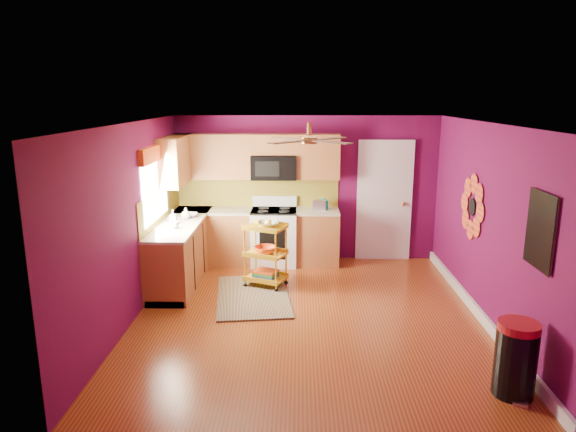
{
  "coord_description": "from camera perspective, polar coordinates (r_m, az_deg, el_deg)",
  "views": [
    {
      "loc": [
        -0.12,
        -6.26,
        2.83
      ],
      "look_at": [
        -0.27,
        0.4,
        1.26
      ],
      "focal_mm": 32.0,
      "sensor_mm": 36.0,
      "label": 1
    }
  ],
  "objects": [
    {
      "name": "counter_dish",
      "position": [
        8.31,
        -10.84,
        0.1
      ],
      "size": [
        0.24,
        0.24,
        0.06
      ],
      "primitive_type": "imported",
      "color": "white",
      "rests_on": "lower_cabinets"
    },
    {
      "name": "shag_rug",
      "position": [
        7.49,
        -3.91,
        -8.84
      ],
      "size": [
        1.22,
        1.77,
        0.02
      ],
      "primitive_type": "cube",
      "rotation": [
        0.0,
        0.0,
        0.13
      ],
      "color": "black",
      "rests_on": "ground"
    },
    {
      "name": "right_wall_art",
      "position": [
        6.52,
        22.37,
        0.0
      ],
      "size": [
        0.04,
        2.74,
        1.04
      ],
      "color": "black",
      "rests_on": "ground"
    },
    {
      "name": "left_window",
      "position": [
        7.69,
        -14.61,
        4.67
      ],
      "size": [
        0.08,
        1.35,
        1.08
      ],
      "color": "white",
      "rests_on": "ground"
    },
    {
      "name": "panel_door",
      "position": [
        9.04,
        10.64,
        1.52
      ],
      "size": [
        0.95,
        0.11,
        2.15
      ],
      "color": "white",
      "rests_on": "ground"
    },
    {
      "name": "upper_cabinetry",
      "position": [
        8.57,
        -6.27,
        6.29
      ],
      "size": [
        2.8,
        2.3,
        1.26
      ],
      "color": "brown",
      "rests_on": "ground"
    },
    {
      "name": "toaster",
      "position": [
        8.65,
        3.46,
        1.24
      ],
      "size": [
        0.22,
        0.15,
        0.18
      ],
      "primitive_type": "cube",
      "color": "beige",
      "rests_on": "lower_cabinets"
    },
    {
      "name": "ground",
      "position": [
        6.87,
        2.23,
        -11.04
      ],
      "size": [
        5.0,
        5.0,
        0.0
      ],
      "primitive_type": "plane",
      "color": "maroon",
      "rests_on": "ground"
    },
    {
      "name": "trash_can",
      "position": [
        5.53,
        23.97,
        -14.31
      ],
      "size": [
        0.51,
        0.51,
        0.75
      ],
      "color": "black",
      "rests_on": "ground"
    },
    {
      "name": "teal_kettle",
      "position": [
        8.7,
        3.91,
        1.27
      ],
      "size": [
        0.18,
        0.18,
        0.21
      ],
      "color": "teal",
      "rests_on": "lower_cabinets"
    },
    {
      "name": "ceiling_fan",
      "position": [
        6.49,
        2.38,
        8.5
      ],
      "size": [
        1.01,
        1.01,
        0.26
      ],
      "color": "#BF8C3F",
      "rests_on": "ground"
    },
    {
      "name": "soap_bottle_a",
      "position": [
        7.89,
        -12.65,
        -0.11
      ],
      "size": [
        0.1,
        0.1,
        0.21
      ],
      "primitive_type": "imported",
      "color": "#EA3F72",
      "rests_on": "lower_cabinets"
    },
    {
      "name": "room_envelope",
      "position": [
        6.38,
        2.6,
        2.45
      ],
      "size": [
        4.54,
        5.04,
        2.52
      ],
      "color": "#5A0A3F",
      "rests_on": "ground"
    },
    {
      "name": "rolling_cart",
      "position": [
        7.71,
        -2.47,
        -4.02
      ],
      "size": [
        0.7,
        0.61,
        1.05
      ],
      "color": "yellow",
      "rests_on": "ground"
    },
    {
      "name": "electric_range",
      "position": [
        8.77,
        -1.56,
        -2.26
      ],
      "size": [
        0.76,
        0.66,
        1.13
      ],
      "color": "white",
      "rests_on": "ground"
    },
    {
      "name": "soap_bottle_b",
      "position": [
        8.17,
        -11.28,
        0.29
      ],
      "size": [
        0.14,
        0.14,
        0.18
      ],
      "primitive_type": "imported",
      "color": "white",
      "rests_on": "lower_cabinets"
    },
    {
      "name": "lower_cabinets",
      "position": [
        8.52,
        -7.05,
        -3.16
      ],
      "size": [
        2.81,
        2.31,
        0.94
      ],
      "color": "brown",
      "rests_on": "ground"
    },
    {
      "name": "counter_cup",
      "position": [
        7.63,
        -12.51,
        -0.98
      ],
      "size": [
        0.13,
        0.13,
        0.1
      ],
      "primitive_type": "imported",
      "color": "white",
      "rests_on": "lower_cabinets"
    }
  ]
}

